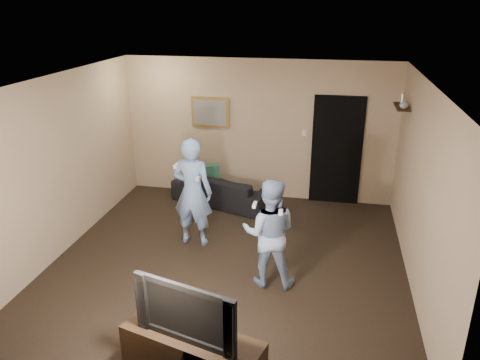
% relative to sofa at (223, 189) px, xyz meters
% --- Properties ---
extents(ground, '(5.00, 5.00, 0.00)m').
position_rel_sofa_xyz_m(ground, '(0.56, -1.99, -0.27)').
color(ground, black).
rests_on(ground, ground).
extents(ceiling, '(5.00, 5.00, 0.04)m').
position_rel_sofa_xyz_m(ceiling, '(0.56, -1.99, 2.33)').
color(ceiling, silver).
rests_on(ceiling, wall_back).
extents(wall_back, '(5.00, 0.04, 2.60)m').
position_rel_sofa_xyz_m(wall_back, '(0.56, 0.51, 1.03)').
color(wall_back, tan).
rests_on(wall_back, ground).
extents(wall_front, '(5.00, 0.04, 2.60)m').
position_rel_sofa_xyz_m(wall_front, '(0.56, -4.49, 1.03)').
color(wall_front, tan).
rests_on(wall_front, ground).
extents(wall_left, '(0.04, 5.00, 2.60)m').
position_rel_sofa_xyz_m(wall_left, '(-1.94, -1.99, 1.03)').
color(wall_left, tan).
rests_on(wall_left, ground).
extents(wall_right, '(0.04, 5.00, 2.60)m').
position_rel_sofa_xyz_m(wall_right, '(3.06, -1.99, 1.03)').
color(wall_right, tan).
rests_on(wall_right, ground).
extents(sofa, '(1.99, 1.26, 0.54)m').
position_rel_sofa_xyz_m(sofa, '(0.00, 0.00, 0.00)').
color(sofa, black).
rests_on(sofa, ground).
extents(throw_pillow, '(0.51, 0.30, 0.49)m').
position_rel_sofa_xyz_m(throw_pillow, '(-0.32, 0.00, 0.21)').
color(throw_pillow, '#174738').
rests_on(throw_pillow, sofa).
extents(painting_frame, '(0.72, 0.05, 0.57)m').
position_rel_sofa_xyz_m(painting_frame, '(-0.34, 0.48, 1.33)').
color(painting_frame, olive).
rests_on(painting_frame, wall_back).
extents(painting_canvas, '(0.62, 0.01, 0.47)m').
position_rel_sofa_xyz_m(painting_canvas, '(-0.34, 0.45, 1.33)').
color(painting_canvas, slate).
rests_on(painting_canvas, painting_frame).
extents(doorway, '(0.90, 0.06, 2.00)m').
position_rel_sofa_xyz_m(doorway, '(2.01, 0.48, 0.73)').
color(doorway, black).
rests_on(doorway, ground).
extents(light_switch, '(0.08, 0.02, 0.12)m').
position_rel_sofa_xyz_m(light_switch, '(1.41, 0.48, 1.03)').
color(light_switch, silver).
rests_on(light_switch, wall_back).
extents(wall_shelf, '(0.20, 0.60, 0.03)m').
position_rel_sofa_xyz_m(wall_shelf, '(2.95, -0.19, 1.72)').
color(wall_shelf, black).
rests_on(wall_shelf, wall_right).
extents(shelf_vase, '(0.15, 0.15, 0.14)m').
position_rel_sofa_xyz_m(shelf_vase, '(2.95, -0.39, 1.80)').
color(shelf_vase, '#A8A8AD').
rests_on(shelf_vase, wall_shelf).
extents(shelf_figurine, '(0.06, 0.06, 0.18)m').
position_rel_sofa_xyz_m(shelf_figurine, '(2.95, -0.14, 1.82)').
color(shelf_figurine, silver).
rests_on(shelf_figurine, wall_shelf).
extents(tv_console, '(1.51, 0.83, 0.51)m').
position_rel_sofa_xyz_m(tv_console, '(0.70, -4.26, -0.02)').
color(tv_console, black).
rests_on(tv_console, ground).
extents(television, '(1.09, 0.43, 0.63)m').
position_rel_sofa_xyz_m(television, '(0.70, -4.26, 0.55)').
color(television, black).
rests_on(television, tv_console).
extents(wii_player_left, '(0.64, 0.51, 1.69)m').
position_rel_sofa_xyz_m(wii_player_left, '(-0.09, -1.57, 0.58)').
color(wii_player_left, '#7FA6DC').
rests_on(wii_player_left, ground).
extents(wii_player_right, '(0.75, 0.60, 1.48)m').
position_rel_sofa_xyz_m(wii_player_right, '(1.20, -2.44, 0.47)').
color(wii_player_right, '#93AFD5').
rests_on(wii_player_right, ground).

